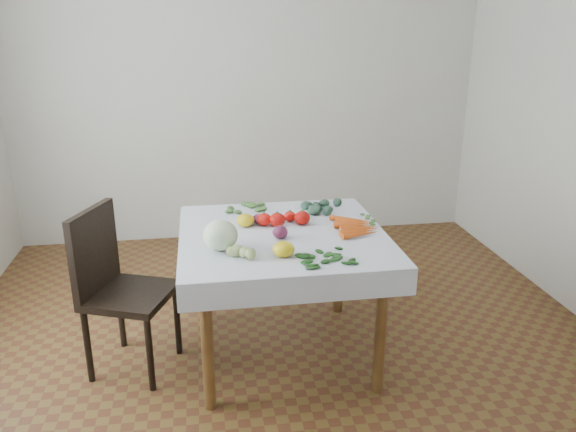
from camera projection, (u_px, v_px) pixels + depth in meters
name	position (u px, v px, depth m)	size (l,w,h in m)	color
ground	(283.00, 352.00, 3.34)	(4.00, 4.00, 0.00)	brown
back_wall	(248.00, 85.00, 4.76)	(4.00, 0.04, 2.70)	silver
table	(283.00, 250.00, 3.12)	(1.00, 1.00, 0.75)	brown
tablecloth	(283.00, 234.00, 3.09)	(1.12, 1.12, 0.01)	white
chair	(115.00, 280.00, 3.04)	(0.54, 0.54, 0.93)	black
cabbage	(220.00, 235.00, 2.84)	(0.18, 0.18, 0.16)	silver
tomato_a	(277.00, 220.00, 3.17)	(0.09, 0.09, 0.08)	red
tomato_b	(264.00, 219.00, 3.19)	(0.08, 0.08, 0.07)	red
tomato_c	(290.00, 216.00, 3.26)	(0.07, 0.07, 0.06)	red
tomato_d	(302.00, 218.00, 3.21)	(0.09, 0.09, 0.08)	red
heirloom_back	(245.00, 220.00, 3.18)	(0.10, 0.10, 0.07)	yellow
heirloom_front	(284.00, 249.00, 2.77)	(0.11, 0.11, 0.08)	yellow
onion_a	(259.00, 219.00, 3.22)	(0.07, 0.07, 0.06)	#5F1B37
onion_b	(280.00, 232.00, 3.00)	(0.08, 0.08, 0.07)	#5F1B37
tomatillo_cluster	(248.00, 250.00, 2.79)	(0.11, 0.14, 0.05)	#A2C270
carrot_bunch	(356.00, 226.00, 3.14)	(0.22, 0.35, 0.03)	orange
kale_bunch	(317.00, 207.00, 3.45)	(0.31, 0.25, 0.04)	#365842
basil_bunch	(327.00, 258.00, 2.75)	(0.26, 0.22, 0.01)	#19511A
dill_bunch	(245.00, 208.00, 3.47)	(0.24, 0.17, 0.02)	#467736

